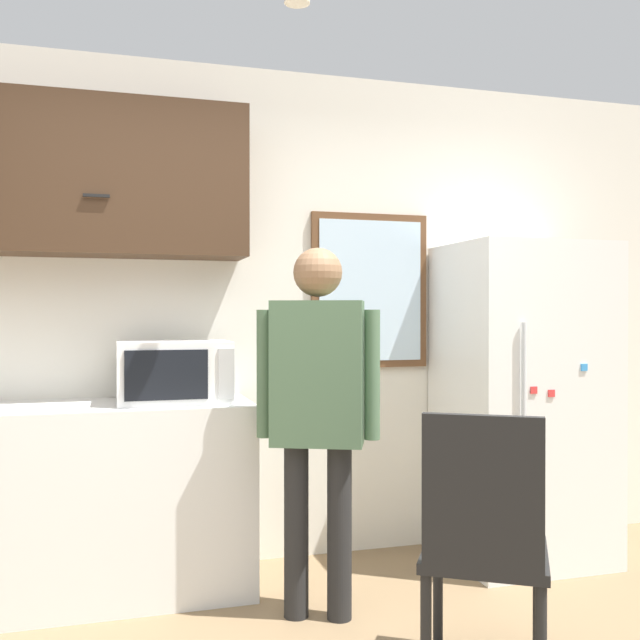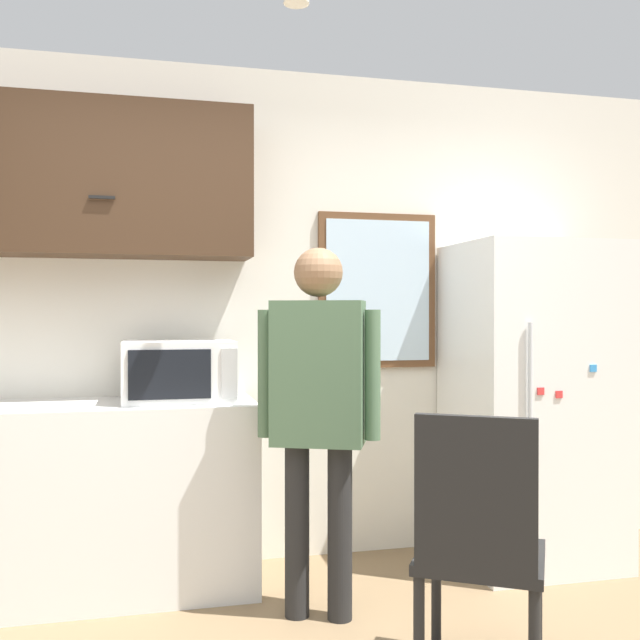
{
  "view_description": "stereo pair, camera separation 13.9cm",
  "coord_description": "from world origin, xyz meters",
  "px_view_note": "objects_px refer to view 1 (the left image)",
  "views": [
    {
      "loc": [
        -0.61,
        -1.93,
        1.35
      ],
      "look_at": [
        0.25,
        1.05,
        1.33
      ],
      "focal_mm": 40.0,
      "sensor_mm": 36.0,
      "label": 1
    },
    {
      "loc": [
        -0.47,
        -1.96,
        1.35
      ],
      "look_at": [
        0.25,
        1.05,
        1.33
      ],
      "focal_mm": 40.0,
      "sensor_mm": 36.0,
      "label": 2
    }
  ],
  "objects_px": {
    "person": "(318,394)",
    "chair": "(484,537)",
    "refrigerator": "(522,401)",
    "microwave": "(174,371)"
  },
  "relations": [
    {
      "from": "microwave",
      "to": "refrigerator",
      "type": "distance_m",
      "value": 1.91
    },
    {
      "from": "microwave",
      "to": "person",
      "type": "relative_size",
      "value": 0.33
    },
    {
      "from": "person",
      "to": "refrigerator",
      "type": "xyz_separation_m",
      "value": [
        1.31,
        0.44,
        -0.13
      ]
    },
    {
      "from": "microwave",
      "to": "chair",
      "type": "bearing_deg",
      "value": -51.58
    },
    {
      "from": "person",
      "to": "chair",
      "type": "xyz_separation_m",
      "value": [
        0.41,
        -0.75,
        -0.45
      ]
    },
    {
      "from": "microwave",
      "to": "person",
      "type": "distance_m",
      "value": 0.78
    },
    {
      "from": "microwave",
      "to": "person",
      "type": "bearing_deg",
      "value": -40.87
    },
    {
      "from": "person",
      "to": "microwave",
      "type": "bearing_deg",
      "value": 161.89
    },
    {
      "from": "person",
      "to": "refrigerator",
      "type": "height_order",
      "value": "refrigerator"
    },
    {
      "from": "person",
      "to": "chair",
      "type": "height_order",
      "value": "person"
    }
  ]
}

